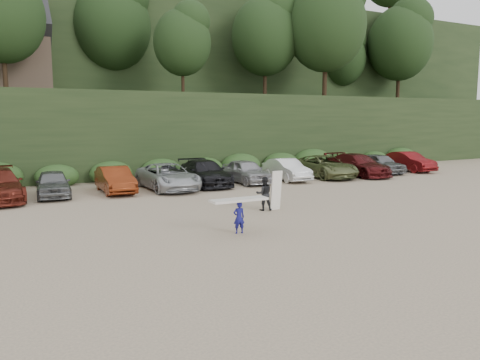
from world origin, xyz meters
TOP-DOWN VIEW (x-y plane):
  - ground at (0.00, 0.00)m, footprint 120.00×120.00m
  - hillside_backdrop at (-0.26, 35.93)m, footprint 90.00×41.50m
  - parked_cars at (-1.78, 10.02)m, footprint 39.34×6.28m
  - child_surfer at (-4.24, -1.44)m, footprint 2.15×0.61m
  - adult_surfer at (-1.21, 1.81)m, footprint 1.23×0.79m

SIDE VIEW (x-z plane):
  - ground at x=0.00m, z-range 0.00..0.00m
  - parked_cars at x=-1.78m, z-range -0.05..1.58m
  - adult_surfer at x=-1.21m, z-range -0.13..1.69m
  - child_surfer at x=-4.24m, z-range 0.23..1.52m
  - hillside_backdrop at x=-0.26m, z-range -2.78..25.22m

